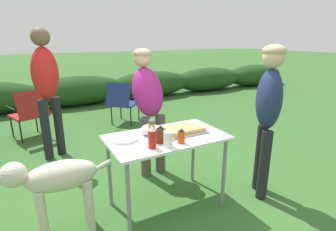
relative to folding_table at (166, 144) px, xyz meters
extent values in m
plane|color=#336028|center=(0.00, 0.00, -0.66)|extent=(60.00, 60.00, 0.00)
ellipsoid|color=#1E4219|center=(0.00, 4.68, -0.30)|extent=(2.40, 0.90, 0.73)
ellipsoid|color=#1E4219|center=(2.00, 4.68, -0.30)|extent=(2.40, 0.90, 0.73)
ellipsoid|color=#1E4219|center=(4.00, 4.68, -0.30)|extent=(2.40, 0.90, 0.73)
ellipsoid|color=#1E4219|center=(6.00, 4.68, -0.30)|extent=(2.40, 0.90, 0.73)
cube|color=silver|center=(0.00, 0.00, 0.06)|extent=(1.10, 0.64, 0.02)
cylinder|color=gray|center=(-0.49, -0.27, -0.31)|extent=(0.04, 0.04, 0.71)
cylinder|color=gray|center=(0.49, -0.27, -0.31)|extent=(0.04, 0.04, 0.71)
cylinder|color=gray|center=(-0.49, 0.27, -0.31)|extent=(0.04, 0.04, 0.71)
cylinder|color=gray|center=(0.49, 0.27, -0.31)|extent=(0.04, 0.04, 0.71)
cube|color=#9E9EA3|center=(0.19, 0.01, 0.09)|extent=(0.41, 0.28, 0.02)
cube|color=tan|center=(0.19, 0.01, 0.11)|extent=(0.36, 0.24, 0.04)
cylinder|color=white|center=(-0.38, 0.09, 0.09)|extent=(0.24, 0.24, 0.03)
ellipsoid|color=silver|center=(-0.11, 0.11, 0.13)|extent=(0.18, 0.18, 0.10)
cylinder|color=white|center=(-0.10, -0.22, 0.14)|extent=(0.08, 0.08, 0.14)
cylinder|color=#B2893D|center=(-0.17, -0.05, 0.16)|extent=(0.06, 0.06, 0.17)
cylinder|color=#4C4C4C|center=(-0.17, -0.05, 0.26)|extent=(0.05, 0.05, 0.03)
cylinder|color=#CC4214|center=(0.04, -0.20, 0.13)|extent=(0.07, 0.07, 0.11)
cone|color=black|center=(0.04, -0.20, 0.20)|extent=(0.06, 0.06, 0.03)
cylinder|color=red|center=(-0.23, -0.18, 0.15)|extent=(0.07, 0.07, 0.15)
cone|color=white|center=(-0.23, -0.18, 0.25)|extent=(0.06, 0.06, 0.04)
cylinder|color=#562314|center=(-0.12, -0.11, 0.14)|extent=(0.08, 0.08, 0.13)
cone|color=black|center=(-0.12, -0.11, 0.22)|extent=(0.07, 0.07, 0.04)
cylinder|color=#4C473D|center=(0.06, 0.64, -0.29)|extent=(0.12, 0.12, 0.74)
cylinder|color=#4C473D|center=(0.26, 0.65, -0.29)|extent=(0.12, 0.12, 0.74)
ellipsoid|color=#931E70|center=(0.15, 0.76, 0.35)|extent=(0.40, 0.49, 0.65)
sphere|color=#DBAD89|center=(0.15, 0.87, 0.73)|extent=(0.20, 0.20, 0.20)
ellipsoid|color=tan|center=(0.15, 0.87, 0.78)|extent=(0.21, 0.21, 0.12)
cylinder|color=black|center=(-0.95, 1.71, -0.24)|extent=(0.12, 0.12, 0.84)
cylinder|color=black|center=(-0.77, 1.80, -0.24)|extent=(0.12, 0.12, 0.84)
ellipsoid|color=red|center=(-0.86, 1.75, 0.52)|extent=(0.44, 0.40, 0.68)
sphere|color=brown|center=(-0.86, 1.75, 0.97)|extent=(0.23, 0.23, 0.23)
cylinder|color=black|center=(1.04, -0.21, -0.29)|extent=(0.11, 0.11, 0.74)
cylinder|color=black|center=(0.93, -0.37, -0.29)|extent=(0.11, 0.11, 0.74)
ellipsoid|color=navy|center=(0.99, -0.29, 0.38)|extent=(0.39, 0.41, 0.60)
sphere|color=#DBAD89|center=(0.99, -0.29, 0.79)|extent=(0.21, 0.21, 0.21)
ellipsoid|color=tan|center=(0.99, -0.29, 0.84)|extent=(0.22, 0.22, 0.12)
cylinder|color=beige|center=(-0.75, -0.02, -0.42)|extent=(0.07, 0.07, 0.48)
cylinder|color=beige|center=(-0.74, 0.14, -0.42)|extent=(0.07, 0.07, 0.48)
cylinder|color=beige|center=(-1.12, -0.01, -0.42)|extent=(0.07, 0.07, 0.48)
cylinder|color=beige|center=(-1.11, 0.16, -0.42)|extent=(0.07, 0.07, 0.48)
ellipsoid|color=beige|center=(-0.93, 0.07, -0.12)|extent=(0.58, 0.28, 0.25)
sphere|color=beige|center=(-1.27, 0.08, -0.03)|extent=(0.20, 0.20, 0.20)
cone|color=beige|center=(-1.34, 0.09, -0.01)|extent=(0.15, 0.10, 0.14)
cylinder|color=beige|center=(-0.61, 0.05, -0.10)|extent=(0.18, 0.05, 0.10)
cube|color=maroon|center=(-1.15, 2.76, -0.28)|extent=(0.59, 0.59, 0.03)
cube|color=maroon|center=(-1.06, 2.49, -0.05)|extent=(0.49, 0.31, 0.44)
cylinder|color=black|center=(-1.28, 2.50, -0.47)|extent=(0.02, 0.02, 0.38)
cylinder|color=black|center=(-0.90, 2.64, -0.47)|extent=(0.02, 0.02, 0.38)
cylinder|color=black|center=(-1.41, 2.88, -0.47)|extent=(0.02, 0.02, 0.38)
cylinder|color=black|center=(-1.03, 3.01, -0.47)|extent=(0.02, 0.02, 0.38)
cylinder|color=black|center=(-1.37, 2.68, -0.10)|extent=(0.16, 0.40, 0.02)
cylinder|color=black|center=(-0.94, 2.83, -0.10)|extent=(0.16, 0.40, 0.02)
cube|color=navy|center=(0.55, 2.75, -0.28)|extent=(0.65, 0.65, 0.03)
cube|color=navy|center=(0.35, 2.55, -0.05)|extent=(0.44, 0.44, 0.44)
cylinder|color=black|center=(0.26, 2.75, -0.47)|extent=(0.02, 0.02, 0.38)
cylinder|color=black|center=(0.55, 2.47, -0.47)|extent=(0.02, 0.02, 0.38)
cylinder|color=black|center=(0.54, 3.03, -0.47)|extent=(0.02, 0.02, 0.38)
cylinder|color=black|center=(0.83, 2.75, -0.47)|extent=(0.02, 0.02, 0.38)
cylinder|color=black|center=(0.38, 2.91, -0.10)|extent=(0.31, 0.31, 0.02)
cylinder|color=black|center=(0.71, 2.59, -0.10)|extent=(0.31, 0.31, 0.02)
camera|label=1|loc=(-1.08, -2.02, 0.96)|focal=28.00mm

